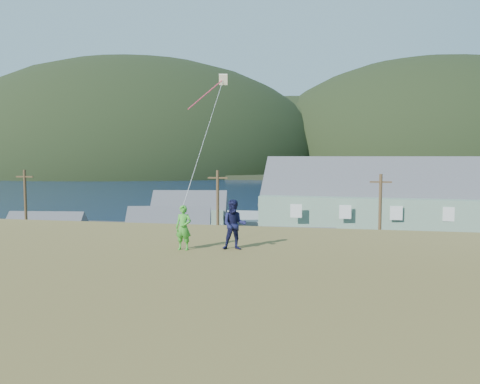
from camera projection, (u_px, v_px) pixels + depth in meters
name	position (u px, v px, depth m)	size (l,w,h in m)	color
ground	(231.00, 293.00, 36.29)	(900.00, 900.00, 0.00)	#0A1638
grass_strip	(225.00, 300.00, 34.33)	(110.00, 8.00, 0.10)	#4C3D19
waterfront_lot	(262.00, 249.00, 52.93)	(72.00, 36.00, 0.12)	#28282B
wharf	(246.00, 218.00, 76.55)	(26.00, 14.00, 0.90)	gray
far_shore	(320.00, 169.00, 359.30)	(900.00, 320.00, 2.00)	black
far_hills	(374.00, 170.00, 302.94)	(760.00, 265.00, 143.00)	black
lodge	(428.00, 208.00, 51.13)	(36.88, 12.79, 12.74)	slate
shed_teal	(44.00, 240.00, 46.43)	(8.37, 6.33, 6.09)	#327475
shed_palegreen_near	(169.00, 234.00, 49.04)	(9.72, 7.15, 6.37)	gray
shed_white	(297.00, 255.00, 40.29)	(6.93, 4.81, 5.29)	silver
shed_palegreen_far	(189.00, 213.00, 65.26)	(11.19, 7.39, 7.02)	slate
utility_poles	(198.00, 228.00, 37.97)	(30.07, 0.24, 9.36)	#47331E
parked_cars	(199.00, 236.00, 57.51)	(22.00, 14.12, 1.56)	#B9BABF
kite_flyer_green	(183.00, 228.00, 16.94)	(0.59, 0.39, 1.63)	green
kite_flyer_navy	(234.00, 225.00, 16.99)	(0.89, 0.69, 1.82)	#15173C
kite_rig	(220.00, 83.00, 24.74)	(0.90, 4.62, 10.52)	#FFEDC2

